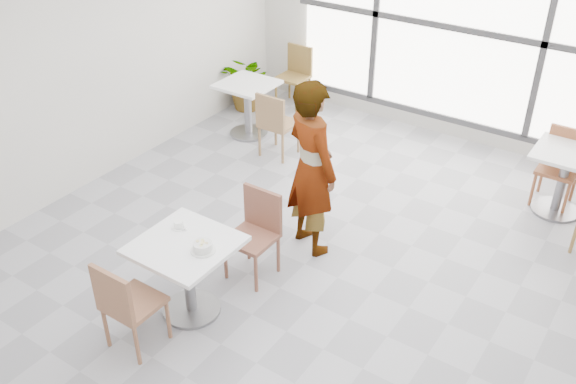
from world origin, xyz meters
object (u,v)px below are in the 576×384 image
Objects in this scene: coffee_cup at (179,225)px; person at (311,168)px; bg_chair_left_near at (275,121)px; bg_chair_left_far at (296,71)px; oatmeal_bowl at (203,247)px; plant_left at (249,82)px; bg_table_left at (248,101)px; main_table at (187,265)px; chair_near at (125,302)px; chair_far at (256,228)px; bg_table_right at (564,173)px; bg_chair_right_far at (561,162)px.

coffee_cup is 1.41m from person.
bg_chair_left_far is (-0.73, 1.56, 0.00)m from bg_chair_left_near.
oatmeal_bowl is 4.50m from plant_left.
bg_chair_left_near is (-1.24, 2.79, -0.29)m from oatmeal_bowl.
plant_left reaches higher than bg_table_left.
main_table and bg_table_left have the same top height.
bg_table_left is at bearing -16.03° from person.
chair_far is (0.25, 1.42, 0.00)m from chair_near.
oatmeal_bowl is at bearing -86.52° from chair_far.
coffee_cup is at bearing -117.48° from chair_far.
chair_near is 4.77m from bg_table_right.
plant_left is at bearing -19.51° from person.
bg_chair_left_near is 1.54m from plant_left.
bg_table_left is 0.86× the size of bg_chair_left_far.
oatmeal_bowl is 4.09m from bg_table_right.
plant_left is at bearing 119.01° from coffee_cup.
chair_far is at bearing 62.52° from coffee_cup.
bg_chair_left_far is (-1.66, 4.98, 0.00)m from chair_near.
plant_left is (-1.17, 0.99, -0.08)m from bg_chair_left_near.
bg_chair_left_near is (-0.94, 3.41, 0.00)m from chair_near.
person reaches higher than bg_table_right.
bg_table_left is at bearing -174.29° from bg_table_right.
oatmeal_bowl is 0.41m from coffee_cup.
chair_near is at bearing -100.15° from chair_far.
main_table and bg_table_right have the same top height.
main_table is 3.56m from bg_table_left.
bg_table_right is (1.94, 2.07, -0.42)m from person.
bg_chair_left_near and bg_chair_left_far have the same top height.
plant_left is at bearing 179.35° from bg_chair_right_far.
plant_left is at bearing 120.35° from main_table.
bg_table_left is 0.90× the size of plant_left.
chair_far is 1.16× the size of bg_table_left.
chair_near is 0.48× the size of person.
chair_far reaches higher than bg_table_left.
bg_table_right is 0.24m from bg_chair_right_far.
bg_chair_right_far is (2.00, 3.73, -0.29)m from oatmeal_bowl.
chair_near is 0.82m from coffee_cup.
chair_far is at bearing 95.99° from person.
bg_chair_left_far reaches higher than bg_table_left.
chair_near is 1.00× the size of bg_chair_left_far.
bg_chair_right_far reaches higher than oatmeal_bowl.
chair_near is at bearing -83.41° from coffee_cup.
bg_chair_left_near is at bearing -25.15° from bg_table_left.
plant_left is (-2.56, 2.34, -0.49)m from person.
chair_far is 0.85m from oatmeal_bowl.
bg_table_left is 0.86× the size of bg_chair_left_near.
oatmeal_bowl is at bearing 107.09° from person.
coffee_cup is at bearing 107.73° from bg_chair_left_near.
person is at bearing -128.88° from bg_chair_right_far.
bg_table_left is (-1.72, 3.11, -0.04)m from main_table.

